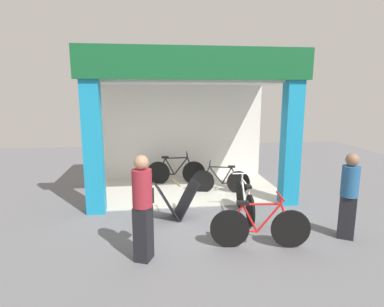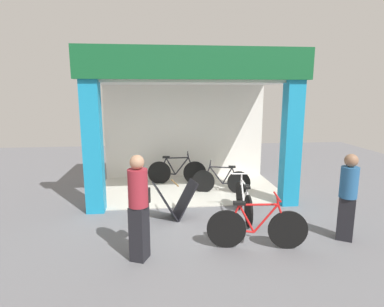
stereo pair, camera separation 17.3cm
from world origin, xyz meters
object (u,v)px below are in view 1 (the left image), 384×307
Objects in this scene: bicycle_inside_0 at (221,181)px; bicycle_inside_1 at (176,172)px; bicycle_parked_0 at (260,227)px; pedestrian_1 at (143,207)px; sandwich_board_sign at (176,200)px; pedestrian_0 at (349,195)px; bicycle_parked_1 at (245,200)px.

bicycle_inside_1 reaches higher than bicycle_inside_0.
bicycle_inside_1 is at bearing 105.79° from bicycle_parked_0.
pedestrian_1 is (-1.96, -3.18, 0.55)m from bicycle_inside_0.
sandwich_board_sign is 0.62× the size of pedestrian_0.
bicycle_inside_0 is at bearing 90.34° from bicycle_parked_0.
sandwich_board_sign is (-0.19, -2.55, 0.02)m from bicycle_inside_1.
pedestrian_0 reaches higher than bicycle_inside_1.
bicycle_inside_0 is 0.90× the size of bicycle_inside_1.
pedestrian_1 is at bearing -101.38° from bicycle_inside_1.
pedestrian_1 reaches higher than bicycle_inside_1.
pedestrian_0 is 3.70m from pedestrian_1.
bicycle_parked_1 reaches higher than sandwich_board_sign.
pedestrian_0 is (1.73, -2.88, 0.48)m from bicycle_inside_0.
pedestrian_0 reaches higher than bicycle_inside_0.
bicycle_inside_1 is 1.07× the size of pedestrian_0.
bicycle_parked_1 is (0.17, -1.65, 0.02)m from bicycle_inside_0.
bicycle_parked_0 is at bearing -174.56° from pedestrian_0.
bicycle_parked_1 is 1.47m from sandwich_board_sign.
pedestrian_0 reaches higher than bicycle_parked_0.
pedestrian_0 is at bearing -23.38° from sandwich_board_sign.
bicycle_parked_1 is at bearing 83.91° from bicycle_parked_0.
sandwich_board_sign is at bearing 131.90° from bicycle_parked_0.
bicycle_parked_1 is (1.28, -2.63, -0.02)m from bicycle_inside_1.
pedestrian_0 is at bearing -38.22° from bicycle_parked_1.
pedestrian_1 is at bearing -175.22° from pedestrian_0.
bicycle_inside_0 is 0.89× the size of pedestrian_1.
bicycle_parked_0 is 1.77m from pedestrian_0.
bicycle_parked_0 is 1.08× the size of pedestrian_0.
bicycle_inside_1 is 1.73× the size of sandwich_board_sign.
pedestrian_0 is at bearing 5.44° from bicycle_parked_0.
bicycle_parked_0 is (0.02, -3.04, 0.04)m from bicycle_inside_0.
bicycle_parked_1 is at bearing 35.90° from pedestrian_1.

